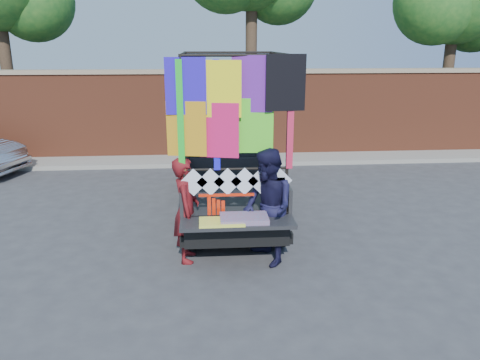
{
  "coord_description": "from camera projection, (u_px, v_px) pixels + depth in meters",
  "views": [
    {
      "loc": [
        -0.53,
        -6.96,
        3.35
      ],
      "look_at": [
        0.03,
        0.21,
        1.24
      ],
      "focal_mm": 35.0,
      "sensor_mm": 36.0,
      "label": 1
    }
  ],
  "objects": [
    {
      "name": "woman",
      "position": [
        186.0,
        210.0,
        7.3
      ],
      "size": [
        0.42,
        0.62,
        1.68
      ],
      "primitive_type": "imported",
      "rotation": [
        0.0,
        0.0,
        1.55
      ],
      "color": "maroon",
      "rests_on": "ground"
    },
    {
      "name": "curb",
      "position": [
        223.0,
        160.0,
        13.65
      ],
      "size": [
        30.0,
        1.2,
        0.12
      ],
      "primitive_type": "cube",
      "color": "gray",
      "rests_on": "ground"
    },
    {
      "name": "brick_wall",
      "position": [
        222.0,
        113.0,
        13.96
      ],
      "size": [
        30.0,
        0.45,
        2.61
      ],
      "color": "brown",
      "rests_on": "ground"
    },
    {
      "name": "streamer_bundle",
      "position": [
        221.0,
        206.0,
        7.21
      ],
      "size": [
        0.85,
        0.06,
        0.59
      ],
      "color": "red",
      "rests_on": "ground"
    },
    {
      "name": "man",
      "position": [
        268.0,
        207.0,
        7.19
      ],
      "size": [
        0.95,
        1.07,
        1.84
      ],
      "primitive_type": "imported",
      "rotation": [
        0.0,
        0.0,
        -1.24
      ],
      "color": "black",
      "rests_on": "ground"
    },
    {
      "name": "pickup_truck",
      "position": [
        228.0,
        171.0,
        9.68
      ],
      "size": [
        2.02,
        5.09,
        3.2
      ],
      "color": "black",
      "rests_on": "ground"
    },
    {
      "name": "ground",
      "position": [
        239.0,
        256.0,
        7.64
      ],
      "size": [
        90.0,
        90.0,
        0.0
      ],
      "primitive_type": "plane",
      "color": "#38383A",
      "rests_on": "ground"
    }
  ]
}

